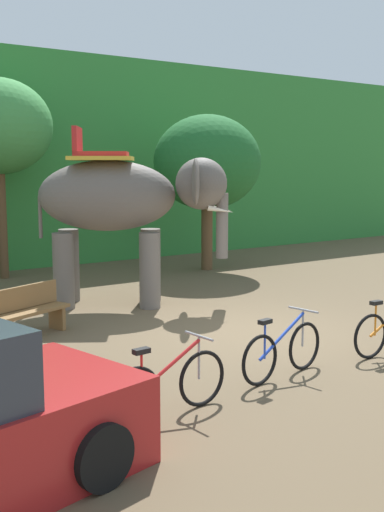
{
  "coord_description": "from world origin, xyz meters",
  "views": [
    {
      "loc": [
        -7.17,
        -8.62,
        2.95
      ],
      "look_at": [
        -0.51,
        1.0,
        1.3
      ],
      "focal_mm": 44.36,
      "sensor_mm": 36.0,
      "label": 1
    }
  ],
  "objects_px": {
    "tree_far_left": "(207,163)",
    "elephant": "(123,203)",
    "bike_red": "(169,385)",
    "bike_blue": "(283,351)",
    "wooden_bench": "(29,309)"
  },
  "relations": [
    {
      "from": "tree_far_left",
      "to": "elephant",
      "type": "xyz_separation_m",
      "value": [
        -4.23,
        -2.78,
        -0.87
      ]
    },
    {
      "from": "elephant",
      "to": "bike_red",
      "type": "distance_m",
      "value": 6.6
    },
    {
      "from": "elephant",
      "to": "bike_red",
      "type": "height_order",
      "value": "elephant"
    },
    {
      "from": "bike_red",
      "to": "bike_blue",
      "type": "relative_size",
      "value": 1.01
    },
    {
      "from": "bike_blue",
      "to": "wooden_bench",
      "type": "height_order",
      "value": "bike_blue"
    },
    {
      "from": "tree_far_left",
      "to": "elephant",
      "type": "relative_size",
      "value": 1.1
    },
    {
      "from": "bike_red",
      "to": "elephant",
      "type": "bearing_deg",
      "value": 66.16
    },
    {
      "from": "tree_far_left",
      "to": "bike_red",
      "type": "bearing_deg",
      "value": -128.36
    },
    {
      "from": "tree_far_left",
      "to": "bike_blue",
      "type": "bearing_deg",
      "value": -119.61
    },
    {
      "from": "elephant",
      "to": "bike_blue",
      "type": "bearing_deg",
      "value": -95.09
    },
    {
      "from": "tree_far_left",
      "to": "bike_red",
      "type": "height_order",
      "value": "tree_far_left"
    },
    {
      "from": "bike_blue",
      "to": "wooden_bench",
      "type": "xyz_separation_m",
      "value": [
        -2.14,
        4.17,
        0.09
      ]
    },
    {
      "from": "tree_far_left",
      "to": "wooden_bench",
      "type": "relative_size",
      "value": 2.87
    },
    {
      "from": "bike_blue",
      "to": "elephant",
      "type": "bearing_deg",
      "value": 84.91
    },
    {
      "from": "bike_red",
      "to": "bike_blue",
      "type": "xyz_separation_m",
      "value": [
        2.07,
        0.27,
        0.0
      ]
    }
  ]
}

